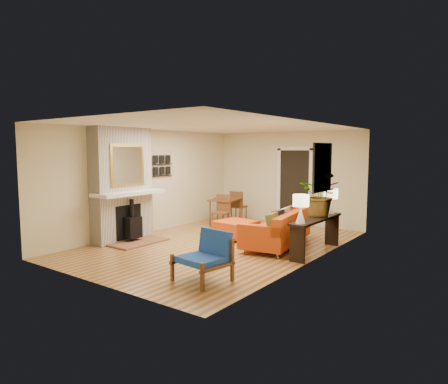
# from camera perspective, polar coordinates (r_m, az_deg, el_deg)

# --- Properties ---
(room_shell) EXTENTS (6.50, 6.50, 6.50)m
(room_shell) POSITION_cam_1_polar(r_m,az_deg,el_deg) (10.70, 10.40, 1.38)
(room_shell) COLOR #BC8E48
(room_shell) RESTS_ON ground
(fireplace) EXTENTS (1.09, 1.68, 2.60)m
(fireplace) POSITION_cam_1_polar(r_m,az_deg,el_deg) (9.43, -14.26, 0.69)
(fireplace) COLOR white
(fireplace) RESTS_ON ground
(sofa) EXTENTS (1.26, 2.28, 0.85)m
(sofa) POSITION_cam_1_polar(r_m,az_deg,el_deg) (8.80, 8.05, -5.27)
(sofa) COLOR silver
(sofa) RESTS_ON ground
(ottoman) EXTENTS (0.90, 0.90, 0.42)m
(ottoman) POSITION_cam_1_polar(r_m,az_deg,el_deg) (9.47, 1.72, -5.21)
(ottoman) COLOR silver
(ottoman) RESTS_ON ground
(blue_chair) EXTENTS (0.85, 0.83, 0.79)m
(blue_chair) POSITION_cam_1_polar(r_m,az_deg,el_deg) (6.50, -2.44, -8.78)
(blue_chair) COLOR brown
(blue_chair) RESTS_ON ground
(dining_table) EXTENTS (0.94, 1.72, 0.90)m
(dining_table) POSITION_cam_1_polar(r_m,az_deg,el_deg) (11.12, 0.54, -1.71)
(dining_table) COLOR brown
(dining_table) RESTS_ON ground
(console_table) EXTENTS (0.34, 1.85, 0.72)m
(console_table) POSITION_cam_1_polar(r_m,az_deg,el_deg) (8.28, 13.05, -4.64)
(console_table) COLOR black
(console_table) RESTS_ON ground
(lamp_near) EXTENTS (0.30, 0.30, 0.54)m
(lamp_near) POSITION_cam_1_polar(r_m,az_deg,el_deg) (7.54, 10.92, -1.89)
(lamp_near) COLOR white
(lamp_near) RESTS_ON console_table
(lamp_far) EXTENTS (0.30, 0.30, 0.54)m
(lamp_far) POSITION_cam_1_polar(r_m,az_deg,el_deg) (8.88, 15.00, -0.81)
(lamp_far) COLOR white
(lamp_far) RESTS_ON console_table
(houseplant) EXTENTS (0.85, 0.74, 0.91)m
(houseplant) POSITION_cam_1_polar(r_m,az_deg,el_deg) (8.41, 13.71, -0.34)
(houseplant) COLOR #1E5919
(houseplant) RESTS_ON console_table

